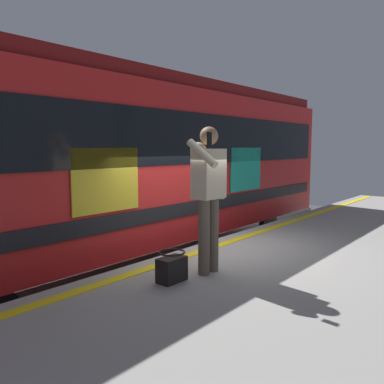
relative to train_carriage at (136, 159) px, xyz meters
The scene contains 8 objects.
ground_plane 3.20m from the train_carriage, 74.33° to the left, with size 25.17×25.17×0.00m, color #3D3D3F.
platform 4.96m from the train_carriage, 82.95° to the left, with size 16.78×5.10×1.12m, color gray.
safety_line 2.71m from the train_carriage, 76.28° to the left, with size 16.44×0.16×0.01m, color yellow.
track_rail_near 2.51m from the train_carriage, 51.55° to the left, with size 21.81×0.08×0.16m, color slate.
track_rail_far 2.52m from the train_carriage, 52.03° to the right, with size 21.81×0.08×0.16m, color slate.
train_carriage is the anchor object (origin of this frame).
passenger 3.38m from the train_carriage, 62.14° to the left, with size 0.57×0.55×1.77m.
handbag 3.74m from the train_carriage, 53.71° to the left, with size 0.34×0.31×0.35m.
Camera 1 is at (4.76, 3.81, 2.64)m, focal length 36.91 mm.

